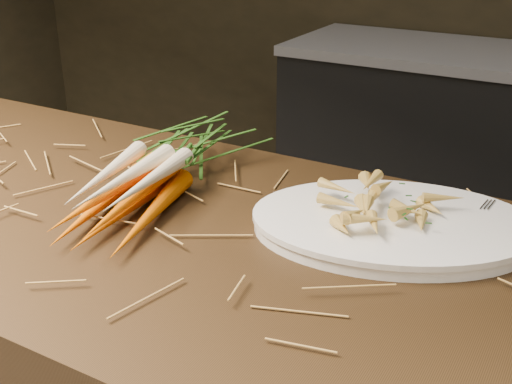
{
  "coord_description": "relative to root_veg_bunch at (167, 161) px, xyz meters",
  "views": [
    {
      "loc": [
        0.63,
        -0.44,
        1.37
      ],
      "look_at": [
        0.18,
        0.35,
        0.96
      ],
      "focal_mm": 45.0,
      "sensor_mm": 36.0,
      "label": 1
    }
  ],
  "objects": [
    {
      "name": "back_counter",
      "position": [
        0.34,
        1.77,
        -0.53
      ],
      "size": [
        1.82,
        0.62,
        0.84
      ],
      "color": "black",
      "rests_on": "ground"
    },
    {
      "name": "straw_bedding",
      "position": [
        0.04,
        -0.11,
        -0.04
      ],
      "size": [
        1.4,
        0.6,
        0.02
      ],
      "primitive_type": null,
      "color": "olive",
      "rests_on": "main_counter"
    },
    {
      "name": "root_veg_bunch",
      "position": [
        0.0,
        0.0,
        0.0
      ],
      "size": [
        0.25,
        0.55,
        0.1
      ],
      "rotation": [
        0.0,
        0.0,
        0.17
      ],
      "color": "#DB5800",
      "rests_on": "main_counter"
    },
    {
      "name": "roasted_veg_heap",
      "position": [
        0.41,
        0.02,
        -0.0
      ],
      "size": [
        0.25,
        0.22,
        0.05
      ],
      "primitive_type": null,
      "rotation": [
        0.0,
        0.0,
        0.39
      ],
      "color": "#AB8932",
      "rests_on": "serving_platter"
    },
    {
      "name": "serving_platter",
      "position": [
        0.41,
        0.02,
        -0.04
      ],
      "size": [
        0.51,
        0.43,
        0.02
      ],
      "primitive_type": null,
      "rotation": [
        0.0,
        0.0,
        0.39
      ],
      "color": "white",
      "rests_on": "main_counter"
    },
    {
      "name": "serving_fork",
      "position": [
        0.56,
        0.06,
        -0.02
      ],
      "size": [
        0.03,
        0.16,
        0.0
      ],
      "primitive_type": "cube",
      "rotation": [
        0.0,
        0.0,
        -0.08
      ],
      "color": "silver",
      "rests_on": "serving_platter"
    }
  ]
}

